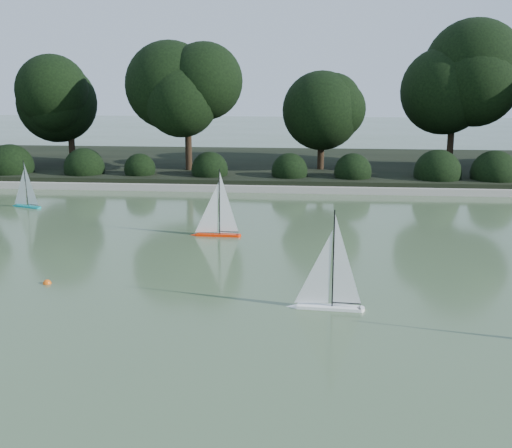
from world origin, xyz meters
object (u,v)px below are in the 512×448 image
Objects in this scene: sailboat_orange at (214,225)px; sailboat_teal at (24,199)px; sailboat_white_a at (323,292)px; race_buoy at (47,284)px.

sailboat_orange is 1.16× the size of sailboat_teal.
race_buoy is (-4.25, 0.69, -0.23)m from sailboat_white_a.
sailboat_white_a is at bearing -61.21° from sailboat_orange.
race_buoy is at bearing 170.78° from sailboat_white_a.
sailboat_white_a is 11.46× the size of race_buoy.
sailboat_white_a reaches higher than sailboat_orange.
sailboat_teal is (-5.02, 2.39, -0.03)m from sailboat_orange.
sailboat_teal reaches higher than race_buoy.
sailboat_orange is at bearing 118.79° from sailboat_white_a.
sailboat_orange is at bearing -25.42° from sailboat_teal.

